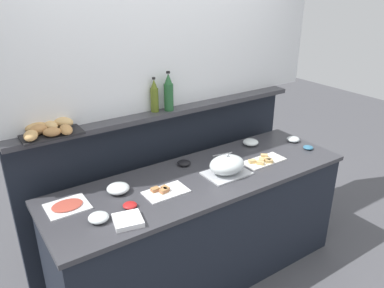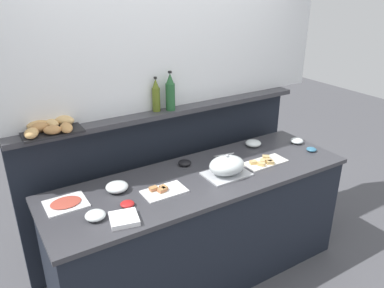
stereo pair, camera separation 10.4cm
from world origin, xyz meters
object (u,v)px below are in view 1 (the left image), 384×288
object	(u,v)px
condiment_bowl_cream	(130,205)
serving_tongs	(224,155)
napkin_stack	(128,220)
wine_bottle_green	(169,93)
cold_cuts_platter	(67,206)
serving_cloche	(227,166)
glass_bowl_extra	(293,139)
olive_oil_bottle	(154,96)
glass_bowl_large	(118,189)
bread_basket	(48,129)
condiment_bowl_dark	(184,163)
glass_bowl_small	(251,142)
glass_bowl_medium	(99,218)
condiment_bowl_teal	(308,147)
sandwich_platter_rear	(165,191)
sandwich_platter_side	(263,161)

from	to	relation	value
condiment_bowl_cream	serving_tongs	xyz separation A→B (m)	(1.00, 0.28, -0.01)
napkin_stack	wine_bottle_green	size ratio (longest dim) A/B	0.54
serving_tongs	wine_bottle_green	size ratio (longest dim) A/B	0.59
cold_cuts_platter	wine_bottle_green	bearing A→B (deg)	18.59
serving_cloche	serving_tongs	bearing A→B (deg)	54.86
glass_bowl_extra	olive_oil_bottle	xyz separation A→B (m)	(-1.18, 0.43, 0.50)
glass_bowl_large	bread_basket	bearing A→B (deg)	132.64
cold_cuts_platter	glass_bowl_large	bearing A→B (deg)	-1.31
condiment_bowl_dark	serving_tongs	bearing A→B (deg)	-5.83
serving_cloche	condiment_bowl_dark	bearing A→B (deg)	120.82
olive_oil_bottle	glass_bowl_small	bearing A→B (deg)	-18.49
glass_bowl_medium	bread_basket	distance (m)	0.73
serving_tongs	napkin_stack	xyz separation A→B (m)	(-1.08, -0.43, 0.01)
wine_bottle_green	napkin_stack	bearing A→B (deg)	-135.66
condiment_bowl_cream	wine_bottle_green	bearing A→B (deg)	41.20
glass_bowl_large	glass_bowl_extra	size ratio (longest dim) A/B	1.37
serving_cloche	olive_oil_bottle	bearing A→B (deg)	115.84
serving_cloche	wine_bottle_green	distance (m)	0.74
cold_cuts_platter	serving_tongs	distance (m)	1.34
condiment_bowl_teal	wine_bottle_green	distance (m)	1.31
glass_bowl_medium	wine_bottle_green	world-z (taller)	wine_bottle_green
sandwich_platter_rear	serving_tongs	xyz separation A→B (m)	(0.72, 0.24, -0.00)
serving_cloche	bread_basket	xyz separation A→B (m)	(-1.12, 0.56, 0.36)
glass_bowl_large	bread_basket	distance (m)	0.63
sandwich_platter_side	napkin_stack	bearing A→B (deg)	-173.12
condiment_bowl_teal	serving_tongs	bearing A→B (deg)	156.13
wine_bottle_green	glass_bowl_extra	bearing A→B (deg)	-20.00
glass_bowl_large	condiment_bowl_teal	size ratio (longest dim) A/B	1.82
glass_bowl_medium	condiment_bowl_teal	xyz separation A→B (m)	(1.91, 0.01, -0.01)
cold_cuts_platter	bread_basket	xyz separation A→B (m)	(0.03, 0.35, 0.42)
glass_bowl_extra	serving_tongs	bearing A→B (deg)	170.69
sandwich_platter_side	serving_cloche	xyz separation A→B (m)	(-0.38, 0.00, 0.06)
glass_bowl_extra	napkin_stack	distance (m)	1.82
cold_cuts_platter	glass_bowl_large	xyz separation A→B (m)	(0.35, -0.01, 0.02)
napkin_stack	sandwich_platter_rear	bearing A→B (deg)	26.57
wine_bottle_green	condiment_bowl_dark	bearing A→B (deg)	-92.82
sandwich_platter_side	olive_oil_bottle	xyz separation A→B (m)	(-0.66, 0.58, 0.50)
olive_oil_bottle	bread_basket	bearing A→B (deg)	-178.81
glass_bowl_medium	serving_tongs	world-z (taller)	glass_bowl_medium
sandwich_platter_rear	olive_oil_bottle	world-z (taller)	olive_oil_bottle
condiment_bowl_dark	wine_bottle_green	world-z (taller)	wine_bottle_green
glass_bowl_extra	condiment_bowl_cream	bearing A→B (deg)	-174.46
glass_bowl_large	glass_bowl_extra	distance (m)	1.69
condiment_bowl_dark	wine_bottle_green	size ratio (longest dim) A/B	0.33
condiment_bowl_cream	wine_bottle_green	size ratio (longest dim) A/B	0.29
olive_oil_bottle	serving_tongs	bearing A→B (deg)	-33.23
sandwich_platter_rear	wine_bottle_green	bearing A→B (deg)	55.79
glass_bowl_extra	serving_tongs	distance (m)	0.72
condiment_bowl_cream	condiment_bowl_teal	size ratio (longest dim) A/B	1.07
serving_cloche	bread_basket	distance (m)	1.30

